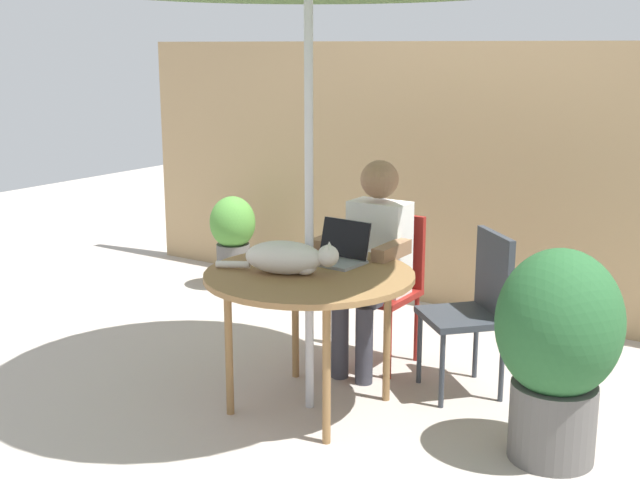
% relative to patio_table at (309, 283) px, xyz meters
% --- Properties ---
extents(ground_plane, '(14.00, 14.00, 0.00)m').
position_rel_patio_table_xyz_m(ground_plane, '(0.00, 0.00, -0.68)').
color(ground_plane, '#ADA399').
extents(fence_back, '(5.80, 0.08, 1.89)m').
position_rel_patio_table_xyz_m(fence_back, '(0.00, 2.02, 0.27)').
color(fence_back, tan).
rests_on(fence_back, ground).
extents(patio_table, '(1.08, 1.08, 0.74)m').
position_rel_patio_table_xyz_m(patio_table, '(0.00, 0.00, 0.00)').
color(patio_table, olive).
rests_on(patio_table, ground).
extents(chair_occupied, '(0.40, 0.40, 0.89)m').
position_rel_patio_table_xyz_m(chair_occupied, '(0.00, 0.82, -0.16)').
color(chair_occupied, maroon).
rests_on(chair_occupied, ground).
extents(chair_empty, '(0.57, 0.57, 0.89)m').
position_rel_patio_table_xyz_m(chair_empty, '(0.64, 0.67, -0.16)').
color(chair_empty, '#33383F').
rests_on(chair_empty, ground).
extents(person_seated, '(0.48, 0.48, 1.23)m').
position_rel_patio_table_xyz_m(person_seated, '(0.00, 0.66, 0.01)').
color(person_seated, white).
rests_on(person_seated, ground).
extents(laptop, '(0.31, 0.27, 0.21)m').
position_rel_patio_table_xyz_m(laptop, '(0.01, 0.28, 0.12)').
color(laptop, gray).
rests_on(laptop, patio_table).
extents(cat, '(0.63, 0.32, 0.17)m').
position_rel_patio_table_xyz_m(cat, '(-0.07, -0.08, 0.14)').
color(cat, silver).
rests_on(cat, patio_table).
extents(potted_plant_near_fence, '(0.57, 0.57, 1.00)m').
position_rel_patio_table_xyz_m(potted_plant_near_fence, '(1.24, 0.15, -0.12)').
color(potted_plant_near_fence, '#595654').
rests_on(potted_plant_near_fence, ground).
extents(potted_plant_by_chair, '(0.35, 0.35, 0.73)m').
position_rel_patio_table_xyz_m(potted_plant_by_chair, '(-1.73, 1.51, -0.27)').
color(potted_plant_by_chair, '#595654').
rests_on(potted_plant_by_chair, ground).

